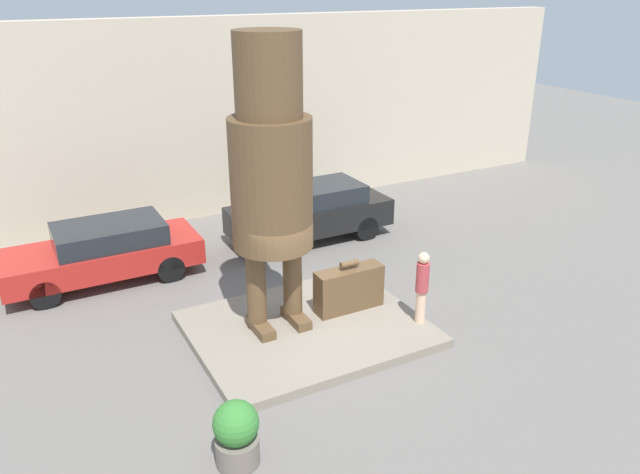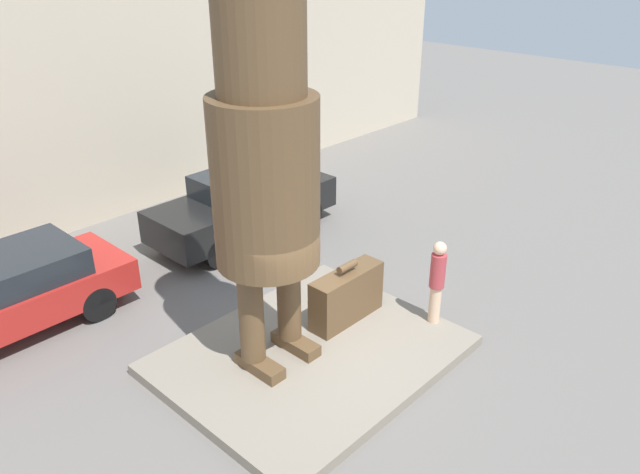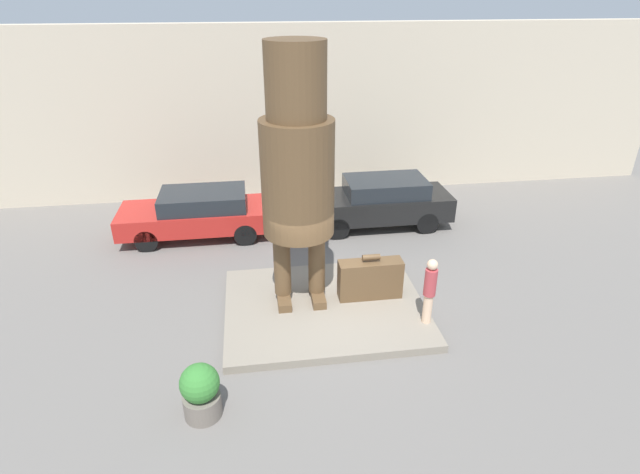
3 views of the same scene
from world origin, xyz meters
The scene contains 9 objects.
ground_plane centered at (0.00, 0.00, 0.00)m, with size 60.00×60.00×0.00m, color slate.
pedestal centered at (0.00, 0.00, 0.09)m, with size 4.71×3.81×0.19m.
building_backdrop centered at (0.00, 8.02, 2.97)m, with size 28.00×0.60×5.93m.
statue_figure centered at (-0.55, 0.36, 3.64)m, with size 1.59×1.59×5.90m.
giant_suitcase centered at (1.13, 0.21, 0.68)m, with size 1.53×0.46×1.15m.
tourist centered at (2.17, -0.99, 1.06)m, with size 0.27×0.27×1.60m.
parked_car_red centered at (-3.21, 4.55, 0.79)m, with size 4.63×1.79×1.46m.
parked_car_black centered at (2.45, 4.51, 0.85)m, with size 4.57×1.72×1.59m.
planter_pot centered at (-2.67, -2.89, 0.55)m, with size 0.71×0.71×1.10m.
Camera 1 is at (-5.13, -10.14, 6.89)m, focal length 35.00 mm.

